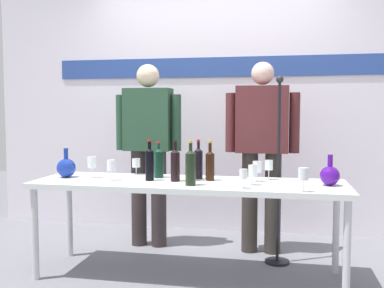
{
  "coord_description": "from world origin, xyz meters",
  "views": [
    {
      "loc": [
        0.66,
        -3.19,
        1.25
      ],
      "look_at": [
        0.0,
        0.15,
        0.99
      ],
      "focal_mm": 41.42,
      "sensor_mm": 36.0,
      "label": 1
    }
  ],
  "objects_px": {
    "microphone_stand": "(278,201)",
    "decanter_blue_left": "(66,167)",
    "presenter_right": "(262,144)",
    "wine_bottle_5": "(175,164)",
    "wine_bottle_2": "(159,162)",
    "wine_glass_left_2": "(136,163)",
    "wine_glass_right_0": "(243,175)",
    "wine_glass_right_1": "(269,166)",
    "wine_bottle_1": "(198,162)",
    "display_table": "(188,189)",
    "decanter_blue_right": "(330,175)",
    "wine_glass_left_1": "(92,163)",
    "wine_glass_right_3": "(253,171)",
    "wine_bottle_4": "(191,167)",
    "wine_bottle_3": "(191,164)",
    "wine_bottle_6": "(210,164)",
    "wine_glass_right_4": "(303,174)",
    "presenter_left": "(148,143)",
    "wine_glass_right_2": "(257,167)",
    "wine_bottle_0": "(150,163)",
    "wine_glass_left_0": "(111,166)"
  },
  "relations": [
    {
      "from": "display_table",
      "to": "wine_glass_left_1",
      "type": "relative_size",
      "value": 13.88
    },
    {
      "from": "wine_glass_left_1",
      "to": "wine_glass_right_3",
      "type": "relative_size",
      "value": 1.15
    },
    {
      "from": "wine_glass_left_0",
      "to": "wine_glass_right_2",
      "type": "xyz_separation_m",
      "value": [
        1.08,
        0.15,
        -0.0
      ]
    },
    {
      "from": "wine_glass_right_1",
      "to": "wine_glass_right_4",
      "type": "height_order",
      "value": "wine_glass_right_4"
    },
    {
      "from": "presenter_right",
      "to": "wine_bottle_1",
      "type": "xyz_separation_m",
      "value": [
        -0.46,
        -0.55,
        -0.11
      ]
    },
    {
      "from": "wine_bottle_6",
      "to": "wine_glass_right_4",
      "type": "bearing_deg",
      "value": -27.83
    },
    {
      "from": "decanter_blue_left",
      "to": "wine_bottle_6",
      "type": "bearing_deg",
      "value": 3.0
    },
    {
      "from": "wine_bottle_3",
      "to": "microphone_stand",
      "type": "distance_m",
      "value": 0.83
    },
    {
      "from": "wine_glass_left_0",
      "to": "wine_glass_right_1",
      "type": "relative_size",
      "value": 1.03
    },
    {
      "from": "wine_bottle_4",
      "to": "wine_glass_left_2",
      "type": "height_order",
      "value": "wine_bottle_4"
    },
    {
      "from": "wine_glass_left_2",
      "to": "microphone_stand",
      "type": "bearing_deg",
      "value": 7.96
    },
    {
      "from": "display_table",
      "to": "decanter_blue_right",
      "type": "relative_size",
      "value": 10.54
    },
    {
      "from": "wine_bottle_5",
      "to": "wine_bottle_6",
      "type": "xyz_separation_m",
      "value": [
        0.25,
        0.09,
        -0.01
      ]
    },
    {
      "from": "display_table",
      "to": "wine_bottle_4",
      "type": "relative_size",
      "value": 7.33
    },
    {
      "from": "display_table",
      "to": "microphone_stand",
      "type": "xyz_separation_m",
      "value": [
        0.66,
        0.43,
        -0.16
      ]
    },
    {
      "from": "wine_glass_right_0",
      "to": "wine_bottle_2",
      "type": "bearing_deg",
      "value": 152.39
    },
    {
      "from": "wine_bottle_0",
      "to": "wine_glass_right_1",
      "type": "distance_m",
      "value": 0.9
    },
    {
      "from": "presenter_left",
      "to": "wine_glass_left_1",
      "type": "xyz_separation_m",
      "value": [
        -0.26,
        -0.67,
        -0.11
      ]
    },
    {
      "from": "presenter_right",
      "to": "microphone_stand",
      "type": "bearing_deg",
      "value": -61.1
    },
    {
      "from": "display_table",
      "to": "wine_glass_left_2",
      "type": "height_order",
      "value": "wine_glass_left_2"
    },
    {
      "from": "wine_glass_right_0",
      "to": "microphone_stand",
      "type": "height_order",
      "value": "microphone_stand"
    },
    {
      "from": "decanter_blue_left",
      "to": "wine_bottle_1",
      "type": "height_order",
      "value": "wine_bottle_1"
    },
    {
      "from": "wine_bottle_0",
      "to": "microphone_stand",
      "type": "xyz_separation_m",
      "value": [
        0.95,
        0.45,
        -0.35
      ]
    },
    {
      "from": "presenter_right",
      "to": "wine_bottle_5",
      "type": "xyz_separation_m",
      "value": [
        -0.61,
        -0.7,
        -0.11
      ]
    },
    {
      "from": "wine_glass_right_0",
      "to": "wine_glass_right_1",
      "type": "xyz_separation_m",
      "value": [
        0.16,
        0.41,
        0.01
      ]
    },
    {
      "from": "wine_bottle_0",
      "to": "wine_glass_right_1",
      "type": "bearing_deg",
      "value": 13.45
    },
    {
      "from": "wine_bottle_3",
      "to": "microphone_stand",
      "type": "bearing_deg",
      "value": 30.7
    },
    {
      "from": "wine_glass_right_2",
      "to": "wine_bottle_1",
      "type": "bearing_deg",
      "value": 173.14
    },
    {
      "from": "wine_bottle_1",
      "to": "wine_bottle_2",
      "type": "height_order",
      "value": "wine_bottle_1"
    },
    {
      "from": "wine_glass_right_4",
      "to": "wine_glass_left_1",
      "type": "bearing_deg",
      "value": 169.4
    },
    {
      "from": "presenter_left",
      "to": "wine_glass_right_0",
      "type": "height_order",
      "value": "presenter_left"
    },
    {
      "from": "presenter_right",
      "to": "wine_glass_left_2",
      "type": "bearing_deg",
      "value": -157.17
    },
    {
      "from": "presenter_left",
      "to": "wine_glass_right_2",
      "type": "bearing_deg",
      "value": -30.59
    },
    {
      "from": "wine_bottle_5",
      "to": "wine_glass_right_0",
      "type": "bearing_deg",
      "value": -21.81
    },
    {
      "from": "microphone_stand",
      "to": "decanter_blue_left",
      "type": "bearing_deg",
      "value": -165.88
    },
    {
      "from": "wine_bottle_2",
      "to": "wine_glass_left_2",
      "type": "xyz_separation_m",
      "value": [
        -0.23,
        0.13,
        -0.03
      ]
    },
    {
      "from": "wine_bottle_3",
      "to": "wine_glass_right_0",
      "type": "height_order",
      "value": "wine_bottle_3"
    },
    {
      "from": "wine_bottle_0",
      "to": "wine_bottle_5",
      "type": "relative_size",
      "value": 1.01
    },
    {
      "from": "wine_bottle_1",
      "to": "wine_bottle_6",
      "type": "bearing_deg",
      "value": -34.47
    },
    {
      "from": "wine_glass_right_4",
      "to": "microphone_stand",
      "type": "bearing_deg",
      "value": 102.64
    },
    {
      "from": "microphone_stand",
      "to": "presenter_right",
      "type": "bearing_deg",
      "value": 118.9
    },
    {
      "from": "presenter_left",
      "to": "wine_bottle_2",
      "type": "distance_m",
      "value": 0.61
    },
    {
      "from": "display_table",
      "to": "wine_bottle_2",
      "type": "height_order",
      "value": "wine_bottle_2"
    },
    {
      "from": "wine_bottle_1",
      "to": "wine_glass_left_2",
      "type": "bearing_deg",
      "value": 167.19
    },
    {
      "from": "wine_glass_left_0",
      "to": "wine_bottle_2",
      "type": "bearing_deg",
      "value": 33.03
    },
    {
      "from": "wine_bottle_1",
      "to": "wine_glass_right_2",
      "type": "height_order",
      "value": "wine_bottle_1"
    },
    {
      "from": "wine_glass_right_2",
      "to": "wine_bottle_3",
      "type": "bearing_deg",
      "value": -174.66
    },
    {
      "from": "wine_bottle_1",
      "to": "wine_glass_left_1",
      "type": "distance_m",
      "value": 0.83
    },
    {
      "from": "wine_bottle_1",
      "to": "wine_glass_right_1",
      "type": "height_order",
      "value": "wine_bottle_1"
    },
    {
      "from": "display_table",
      "to": "wine_bottle_5",
      "type": "distance_m",
      "value": 0.21
    }
  ]
}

